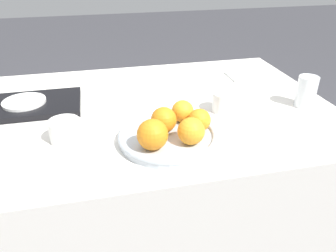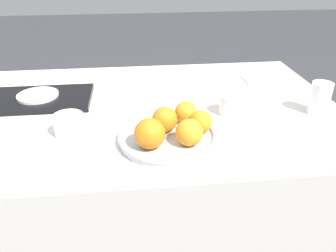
{
  "view_description": "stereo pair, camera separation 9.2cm",
  "coord_description": "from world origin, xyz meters",
  "px_view_note": "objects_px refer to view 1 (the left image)",
  "views": [
    {
      "loc": [
        -0.15,
        -1.02,
        1.24
      ],
      "look_at": [
        0.03,
        -0.24,
        0.79
      ],
      "focal_mm": 35.0,
      "sensor_mm": 36.0,
      "label": 1
    },
    {
      "loc": [
        -0.06,
        -1.04,
        1.24
      ],
      "look_at": [
        0.03,
        -0.24,
        0.79
      ],
      "focal_mm": 35.0,
      "sensor_mm": 36.0,
      "label": 2
    }
  ],
  "objects_px": {
    "serving_tray": "(25,106)",
    "orange_0": "(164,120)",
    "orange_4": "(191,131)",
    "orange_3": "(153,135)",
    "orange_2": "(199,120)",
    "fruit_platter": "(168,137)",
    "water_glass": "(306,92)",
    "cup_1": "(65,131)",
    "side_plate": "(24,102)",
    "orange_1": "(183,111)",
    "napkin": "(244,76)",
    "cup_0": "(224,102)"
  },
  "relations": [
    {
      "from": "orange_2",
      "to": "water_glass",
      "type": "height_order",
      "value": "water_glass"
    },
    {
      "from": "orange_1",
      "to": "water_glass",
      "type": "distance_m",
      "value": 0.46
    },
    {
      "from": "serving_tray",
      "to": "side_plate",
      "type": "relative_size",
      "value": 2.6
    },
    {
      "from": "fruit_platter",
      "to": "orange_0",
      "type": "height_order",
      "value": "orange_0"
    },
    {
      "from": "water_glass",
      "to": "side_plate",
      "type": "xyz_separation_m",
      "value": [
        -0.95,
        0.2,
        -0.03
      ]
    },
    {
      "from": "orange_2",
      "to": "side_plate",
      "type": "bearing_deg",
      "value": 149.35
    },
    {
      "from": "orange_3",
      "to": "side_plate",
      "type": "height_order",
      "value": "orange_3"
    },
    {
      "from": "orange_3",
      "to": "cup_1",
      "type": "distance_m",
      "value": 0.27
    },
    {
      "from": "orange_2",
      "to": "water_glass",
      "type": "bearing_deg",
      "value": 15.2
    },
    {
      "from": "orange_4",
      "to": "cup_1",
      "type": "distance_m",
      "value": 0.36
    },
    {
      "from": "napkin",
      "to": "orange_1",
      "type": "bearing_deg",
      "value": -135.37
    },
    {
      "from": "orange_0",
      "to": "orange_2",
      "type": "height_order",
      "value": "orange_0"
    },
    {
      "from": "orange_3",
      "to": "napkin",
      "type": "bearing_deg",
      "value": 45.47
    },
    {
      "from": "orange_1",
      "to": "water_glass",
      "type": "height_order",
      "value": "water_glass"
    },
    {
      "from": "orange_2",
      "to": "fruit_platter",
      "type": "bearing_deg",
      "value": -174.95
    },
    {
      "from": "orange_0",
      "to": "napkin",
      "type": "bearing_deg",
      "value": 43.24
    },
    {
      "from": "cup_1",
      "to": "serving_tray",
      "type": "bearing_deg",
      "value": 120.44
    },
    {
      "from": "orange_4",
      "to": "water_glass",
      "type": "bearing_deg",
      "value": 20.92
    },
    {
      "from": "water_glass",
      "to": "orange_1",
      "type": "bearing_deg",
      "value": -173.73
    },
    {
      "from": "orange_0",
      "to": "cup_0",
      "type": "relative_size",
      "value": 0.96
    },
    {
      "from": "orange_0",
      "to": "orange_4",
      "type": "xyz_separation_m",
      "value": [
        0.06,
        -0.08,
        0.0
      ]
    },
    {
      "from": "fruit_platter",
      "to": "water_glass",
      "type": "xyz_separation_m",
      "value": [
        0.52,
        0.12,
        0.04
      ]
    },
    {
      "from": "side_plate",
      "to": "orange_4",
      "type": "bearing_deg",
      "value": -37.85
    },
    {
      "from": "orange_3",
      "to": "side_plate",
      "type": "relative_size",
      "value": 0.58
    },
    {
      "from": "orange_4",
      "to": "side_plate",
      "type": "bearing_deg",
      "value": 142.15
    },
    {
      "from": "orange_3",
      "to": "orange_0",
      "type": "bearing_deg",
      "value": 59.84
    },
    {
      "from": "serving_tray",
      "to": "orange_0",
      "type": "bearing_deg",
      "value": -34.77
    },
    {
      "from": "cup_0",
      "to": "napkin",
      "type": "distance_m",
      "value": 0.36
    },
    {
      "from": "orange_3",
      "to": "orange_4",
      "type": "bearing_deg",
      "value": 1.16
    },
    {
      "from": "orange_0",
      "to": "side_plate",
      "type": "distance_m",
      "value": 0.52
    },
    {
      "from": "orange_4",
      "to": "side_plate",
      "type": "xyz_separation_m",
      "value": [
        -0.49,
        0.38,
        -0.03
      ]
    },
    {
      "from": "orange_3",
      "to": "water_glass",
      "type": "relative_size",
      "value": 0.77
    },
    {
      "from": "orange_0",
      "to": "orange_3",
      "type": "relative_size",
      "value": 0.89
    },
    {
      "from": "orange_4",
      "to": "orange_3",
      "type": "bearing_deg",
      "value": -178.84
    },
    {
      "from": "cup_0",
      "to": "side_plate",
      "type": "bearing_deg",
      "value": 165.3
    },
    {
      "from": "orange_4",
      "to": "napkin",
      "type": "bearing_deg",
      "value": 52.25
    },
    {
      "from": "orange_0",
      "to": "orange_2",
      "type": "distance_m",
      "value": 0.1
    },
    {
      "from": "orange_4",
      "to": "cup_0",
      "type": "xyz_separation_m",
      "value": [
        0.18,
        0.2,
        -0.02
      ]
    },
    {
      "from": "orange_2",
      "to": "orange_1",
      "type": "bearing_deg",
      "value": 116.96
    },
    {
      "from": "side_plate",
      "to": "fruit_platter",
      "type": "bearing_deg",
      "value": -36.58
    },
    {
      "from": "serving_tray",
      "to": "cup_1",
      "type": "bearing_deg",
      "value": -59.56
    },
    {
      "from": "orange_1",
      "to": "fruit_platter",
      "type": "bearing_deg",
      "value": -130.53
    },
    {
      "from": "serving_tray",
      "to": "side_plate",
      "type": "bearing_deg",
      "value": 0.0
    },
    {
      "from": "orange_1",
      "to": "serving_tray",
      "type": "bearing_deg",
      "value": 153.36
    },
    {
      "from": "serving_tray",
      "to": "orange_2",
      "type": "bearing_deg",
      "value": -30.65
    },
    {
      "from": "serving_tray",
      "to": "cup_1",
      "type": "distance_m",
      "value": 0.29
    },
    {
      "from": "fruit_platter",
      "to": "side_plate",
      "type": "relative_size",
      "value": 1.99
    },
    {
      "from": "water_glass",
      "to": "napkin",
      "type": "relative_size",
      "value": 0.82
    },
    {
      "from": "orange_3",
      "to": "orange_1",
      "type": "bearing_deg",
      "value": 48.0
    },
    {
      "from": "orange_1",
      "to": "napkin",
      "type": "relative_size",
      "value": 0.51
    }
  ]
}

